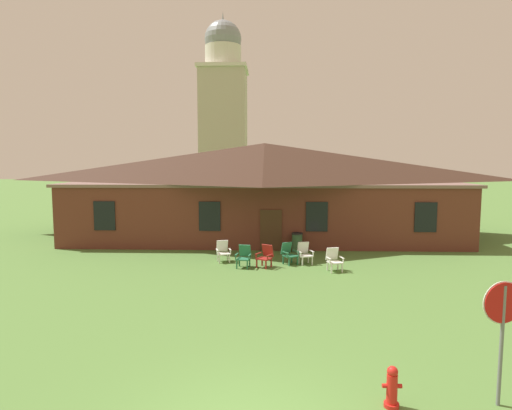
{
  "coord_description": "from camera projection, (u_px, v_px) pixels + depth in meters",
  "views": [
    {
      "loc": [
        0.4,
        -6.69,
        4.54
      ],
      "look_at": [
        -0.15,
        8.92,
        2.94
      ],
      "focal_mm": 30.08,
      "sensor_mm": 36.0,
      "label": 1
    }
  ],
  "objects": [
    {
      "name": "lawn_chair_far_side",
      "position": [
        334.0,
        259.0,
        17.8
      ],
      "size": [
        0.74,
        0.78,
        0.96
      ],
      "color": "silver",
      "rests_on": "ground"
    },
    {
      "name": "dome_tower",
      "position": [
        224.0,
        117.0,
        45.88
      ],
      "size": [
        5.18,
        5.18,
        20.15
      ],
      "color": "#BCB29E",
      "rests_on": "ground"
    },
    {
      "name": "lawn_chair_near_door",
      "position": [
        244.0,
        256.0,
        18.4
      ],
      "size": [
        0.71,
        0.75,
        0.96
      ],
      "color": "#28704C",
      "rests_on": "ground"
    },
    {
      "name": "brick_building",
      "position": [
        265.0,
        188.0,
        26.55
      ],
      "size": [
        22.56,
        10.4,
        5.65
      ],
      "color": "brown",
      "rests_on": "ground"
    },
    {
      "name": "fire_hydrant",
      "position": [
        392.0,
        388.0,
        7.91
      ],
      "size": [
        0.36,
        0.28,
        0.79
      ],
      "color": "red",
      "rests_on": "ground"
    },
    {
      "name": "lawn_chair_left_end",
      "position": [
        265.0,
        255.0,
        18.45
      ],
      "size": [
        0.83,
        0.86,
        0.96
      ],
      "color": "maroon",
      "rests_on": "ground"
    },
    {
      "name": "lawn_chair_right_end",
      "position": [
        304.0,
        253.0,
        19.05
      ],
      "size": [
        0.75,
        0.8,
        0.96
      ],
      "color": "white",
      "rests_on": "ground"
    },
    {
      "name": "stop_sign",
      "position": [
        503.0,
        318.0,
        7.84
      ],
      "size": [
        0.8,
        0.16,
        2.37
      ],
      "color": "slate",
      "rests_on": "ground"
    },
    {
      "name": "lawn_chair_middle",
      "position": [
        289.0,
        253.0,
        18.98
      ],
      "size": [
        0.85,
        0.87,
        0.96
      ],
      "color": "#28704C",
      "rests_on": "ground"
    },
    {
      "name": "lawn_chair_by_porch",
      "position": [
        223.0,
        251.0,
        19.45
      ],
      "size": [
        0.75,
        0.8,
        0.96
      ],
      "color": "silver",
      "rests_on": "ground"
    },
    {
      "name": "trash_bin",
      "position": [
        297.0,
        242.0,
        21.47
      ],
      "size": [
        0.56,
        0.56,
        0.98
      ],
      "color": "#335638",
      "rests_on": "ground"
    }
  ]
}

